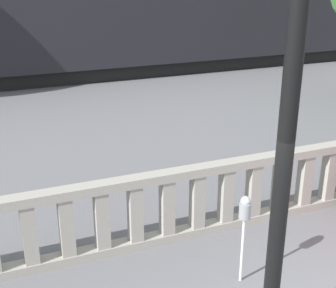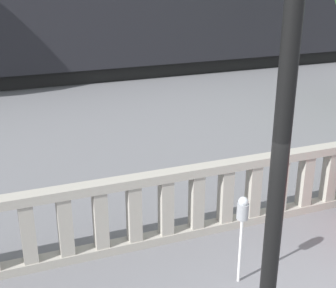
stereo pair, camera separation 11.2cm
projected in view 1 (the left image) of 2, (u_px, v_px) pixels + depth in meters
The scene contains 5 objects.
balustrade at pixel (226, 195), 7.59m from camera, with size 13.43×0.24×1.19m.
lamppost at pixel (287, 128), 4.51m from camera, with size 0.40×0.40×5.26m.
parking_meter at pixel (245, 215), 6.13m from camera, with size 0.16×0.16×1.30m.
train_near at pixel (110, 30), 17.95m from camera, with size 22.02×2.84×3.88m.
train_far at pixel (51, 0), 29.02m from camera, with size 25.34×3.06×4.43m.
Camera 1 is at (-3.42, -2.72, 4.11)m, focal length 50.00 mm.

